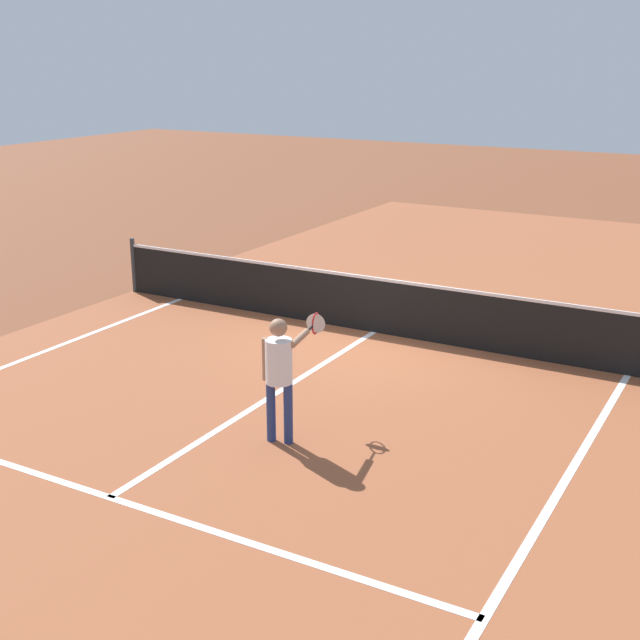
% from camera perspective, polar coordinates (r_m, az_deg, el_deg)
% --- Properties ---
extents(ground_plane, '(60.00, 60.00, 0.00)m').
position_cam_1_polar(ground_plane, '(14.28, 3.66, -0.83)').
color(ground_plane, brown).
extents(court_surface_inbounds, '(10.62, 24.40, 0.00)m').
position_cam_1_polar(court_surface_inbounds, '(14.28, 3.66, -0.82)').
color(court_surface_inbounds, '#9E5433').
rests_on(court_surface_inbounds, ground_plane).
extents(line_sideline_right, '(0.10, 11.89, 0.01)m').
position_cam_1_polar(line_sideline_right, '(7.92, 12.08, -17.37)').
color(line_sideline_right, white).
rests_on(line_sideline_right, ground_plane).
extents(line_service_near, '(8.22, 0.10, 0.01)m').
position_cam_1_polar(line_service_near, '(9.39, -13.99, -11.53)').
color(line_service_near, white).
rests_on(line_service_near, ground_plane).
extents(line_center_service, '(0.10, 6.40, 0.01)m').
position_cam_1_polar(line_center_service, '(11.66, -3.24, -5.12)').
color(line_center_service, white).
rests_on(line_center_service, ground_plane).
extents(net, '(10.57, 0.09, 1.07)m').
position_cam_1_polar(net, '(14.14, 3.70, 1.07)').
color(net, '#33383D').
rests_on(net, ground_plane).
extents(player_near, '(0.41, 1.19, 1.56)m').
position_cam_1_polar(player_near, '(9.99, -2.71, -3.15)').
color(player_near, navy).
rests_on(player_near, ground_plane).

